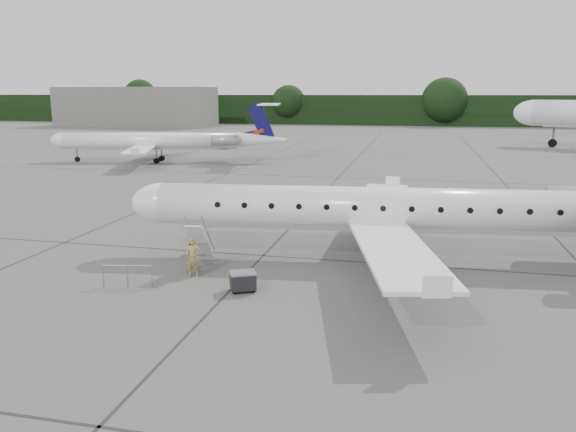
# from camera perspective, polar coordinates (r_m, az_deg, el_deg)

# --- Properties ---
(ground) EXTENTS (320.00, 320.00, 0.00)m
(ground) POSITION_cam_1_polar(r_m,az_deg,el_deg) (26.90, 9.11, -6.25)
(ground) COLOR #5B5B59
(ground) RESTS_ON ground
(treeline) EXTENTS (260.00, 4.00, 8.00)m
(treeline) POSITION_cam_1_polar(r_m,az_deg,el_deg) (155.55, 12.56, 10.44)
(treeline) COLOR black
(treeline) RESTS_ON ground
(terminal_building) EXTENTS (40.00, 14.00, 10.00)m
(terminal_building) POSITION_cam_1_polar(r_m,az_deg,el_deg) (153.22, -15.18, 10.65)
(terminal_building) COLOR slate
(terminal_building) RESTS_ON ground
(main_regional_jet) EXTENTS (32.15, 24.72, 7.69)m
(main_regional_jet) POSITION_cam_1_polar(r_m,az_deg,el_deg) (28.83, 9.91, 2.86)
(main_regional_jet) COLOR white
(main_regional_jet) RESTS_ON ground
(airstair) EXTENTS (1.10, 2.42, 2.41)m
(airstair) POSITION_cam_1_polar(r_m,az_deg,el_deg) (28.11, -8.90, -2.86)
(airstair) COLOR white
(airstair) RESTS_ON ground
(passenger) EXTENTS (0.79, 0.65, 1.87)m
(passenger) POSITION_cam_1_polar(r_m,az_deg,el_deg) (26.97, -9.62, -4.14)
(passenger) COLOR #998053
(passenger) RESTS_ON ground
(safety_railing) EXTENTS (2.17, 0.50, 1.00)m
(safety_railing) POSITION_cam_1_polar(r_m,az_deg,el_deg) (26.25, -15.99, -5.91)
(safety_railing) COLOR gray
(safety_railing) RESTS_ON ground
(baggage_cart) EXTENTS (1.35, 1.26, 0.93)m
(baggage_cart) POSITION_cam_1_polar(r_m,az_deg,el_deg) (24.83, -4.61, -6.60)
(baggage_cart) COLOR black
(baggage_cart) RESTS_ON ground
(bg_regional_left) EXTENTS (31.56, 25.44, 7.36)m
(bg_regional_left) POSITION_cam_1_polar(r_m,az_deg,el_deg) (72.89, -13.86, 8.23)
(bg_regional_left) COLOR white
(bg_regional_left) RESTS_ON ground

